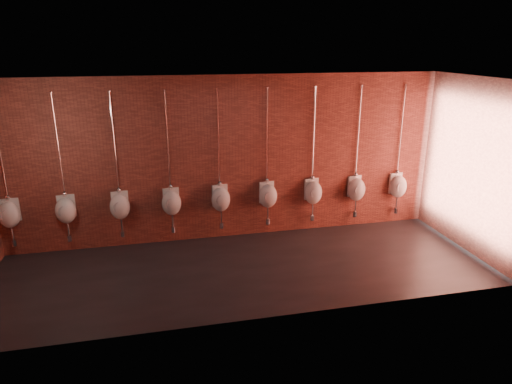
{
  "coord_description": "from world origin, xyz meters",
  "views": [
    {
      "loc": [
        -1.38,
        -6.98,
        3.76
      ],
      "look_at": [
        0.39,
        0.9,
        1.1
      ],
      "focal_mm": 32.0,
      "sensor_mm": 36.0,
      "label": 1
    }
  ],
  "objects_px": {
    "urinal_4": "(221,198)",
    "urinal_7": "(356,189)",
    "urinal_0": "(9,214)",
    "urinal_5": "(268,195)",
    "urinal_6": "(313,192)",
    "urinal_3": "(171,202)",
    "urinal_8": "(398,186)",
    "urinal_1": "(66,210)",
    "urinal_2": "(120,206)"
  },
  "relations": [
    {
      "from": "urinal_2",
      "to": "urinal_5",
      "type": "height_order",
      "value": "same"
    },
    {
      "from": "urinal_0",
      "to": "urinal_1",
      "type": "distance_m",
      "value": 0.95
    },
    {
      "from": "urinal_4",
      "to": "urinal_8",
      "type": "relative_size",
      "value": 1.0
    },
    {
      "from": "urinal_6",
      "to": "urinal_8",
      "type": "xyz_separation_m",
      "value": [
        1.9,
        0.0,
        0.0
      ]
    },
    {
      "from": "urinal_4",
      "to": "urinal_7",
      "type": "relative_size",
      "value": 1.0
    },
    {
      "from": "urinal_4",
      "to": "urinal_5",
      "type": "xyz_separation_m",
      "value": [
        0.95,
        0.0,
        0.0
      ]
    },
    {
      "from": "urinal_3",
      "to": "urinal_7",
      "type": "distance_m",
      "value": 3.8
    },
    {
      "from": "urinal_1",
      "to": "urinal_6",
      "type": "relative_size",
      "value": 1.0
    },
    {
      "from": "urinal_2",
      "to": "urinal_8",
      "type": "bearing_deg",
      "value": 0.0
    },
    {
      "from": "urinal_6",
      "to": "urinal_2",
      "type": "bearing_deg",
      "value": 180.0
    },
    {
      "from": "urinal_2",
      "to": "urinal_4",
      "type": "relative_size",
      "value": 1.0
    },
    {
      "from": "urinal_5",
      "to": "urinal_7",
      "type": "bearing_deg",
      "value": 0.0
    },
    {
      "from": "urinal_6",
      "to": "urinal_0",
      "type": "bearing_deg",
      "value": 180.0
    },
    {
      "from": "urinal_0",
      "to": "urinal_7",
      "type": "height_order",
      "value": "same"
    },
    {
      "from": "urinal_7",
      "to": "urinal_8",
      "type": "xyz_separation_m",
      "value": [
        0.95,
        0.0,
        0.0
      ]
    },
    {
      "from": "urinal_5",
      "to": "urinal_7",
      "type": "distance_m",
      "value": 1.9
    },
    {
      "from": "urinal_0",
      "to": "urinal_3",
      "type": "xyz_separation_m",
      "value": [
        2.85,
        0.0,
        0.0
      ]
    },
    {
      "from": "urinal_8",
      "to": "urinal_1",
      "type": "bearing_deg",
      "value": 180.0
    },
    {
      "from": "urinal_0",
      "to": "urinal_3",
      "type": "relative_size",
      "value": 1.0
    },
    {
      "from": "urinal_1",
      "to": "urinal_8",
      "type": "bearing_deg",
      "value": 0.0
    },
    {
      "from": "urinal_7",
      "to": "urinal_4",
      "type": "bearing_deg",
      "value": 180.0
    },
    {
      "from": "urinal_4",
      "to": "urinal_6",
      "type": "bearing_deg",
      "value": 0.0
    },
    {
      "from": "urinal_8",
      "to": "urinal_5",
      "type": "bearing_deg",
      "value": 180.0
    },
    {
      "from": "urinal_0",
      "to": "urinal_1",
      "type": "relative_size",
      "value": 1.0
    },
    {
      "from": "urinal_0",
      "to": "urinal_6",
      "type": "distance_m",
      "value": 5.7
    },
    {
      "from": "urinal_2",
      "to": "urinal_8",
      "type": "relative_size",
      "value": 1.0
    },
    {
      "from": "urinal_1",
      "to": "urinal_5",
      "type": "relative_size",
      "value": 1.0
    },
    {
      "from": "urinal_0",
      "to": "urinal_7",
      "type": "relative_size",
      "value": 1.0
    },
    {
      "from": "urinal_4",
      "to": "urinal_5",
      "type": "height_order",
      "value": "same"
    },
    {
      "from": "urinal_8",
      "to": "urinal_2",
      "type": "bearing_deg",
      "value": 180.0
    },
    {
      "from": "urinal_1",
      "to": "urinal_6",
      "type": "bearing_deg",
      "value": 0.0
    },
    {
      "from": "urinal_2",
      "to": "urinal_6",
      "type": "height_order",
      "value": "same"
    },
    {
      "from": "urinal_7",
      "to": "urinal_8",
      "type": "relative_size",
      "value": 1.0
    },
    {
      "from": "urinal_4",
      "to": "urinal_8",
      "type": "height_order",
      "value": "same"
    },
    {
      "from": "urinal_2",
      "to": "urinal_3",
      "type": "bearing_deg",
      "value": 0.0
    },
    {
      "from": "urinal_0",
      "to": "urinal_2",
      "type": "bearing_deg",
      "value": 0.0
    },
    {
      "from": "urinal_3",
      "to": "urinal_0",
      "type": "bearing_deg",
      "value": 180.0
    },
    {
      "from": "urinal_3",
      "to": "urinal_4",
      "type": "bearing_deg",
      "value": 0.0
    },
    {
      "from": "urinal_5",
      "to": "urinal_0",
      "type": "bearing_deg",
      "value": 180.0
    },
    {
      "from": "urinal_2",
      "to": "urinal_1",
      "type": "bearing_deg",
      "value": 180.0
    },
    {
      "from": "urinal_4",
      "to": "urinal_7",
      "type": "xyz_separation_m",
      "value": [
        2.85,
        0.0,
        0.0
      ]
    },
    {
      "from": "urinal_0",
      "to": "urinal_3",
      "type": "distance_m",
      "value": 2.85
    },
    {
      "from": "urinal_5",
      "to": "urinal_6",
      "type": "height_order",
      "value": "same"
    },
    {
      "from": "urinal_8",
      "to": "urinal_0",
      "type": "bearing_deg",
      "value": 180.0
    },
    {
      "from": "urinal_3",
      "to": "urinal_4",
      "type": "xyz_separation_m",
      "value": [
        0.95,
        0.0,
        0.0
      ]
    },
    {
      "from": "urinal_0",
      "to": "urinal_5",
      "type": "xyz_separation_m",
      "value": [
        4.75,
        0.0,
        0.0
      ]
    },
    {
      "from": "urinal_1",
      "to": "urinal_2",
      "type": "bearing_deg",
      "value": 0.0
    },
    {
      "from": "urinal_7",
      "to": "urinal_5",
      "type": "bearing_deg",
      "value": 180.0
    },
    {
      "from": "urinal_0",
      "to": "urinal_5",
      "type": "height_order",
      "value": "same"
    },
    {
      "from": "urinal_2",
      "to": "urinal_7",
      "type": "relative_size",
      "value": 1.0
    }
  ]
}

